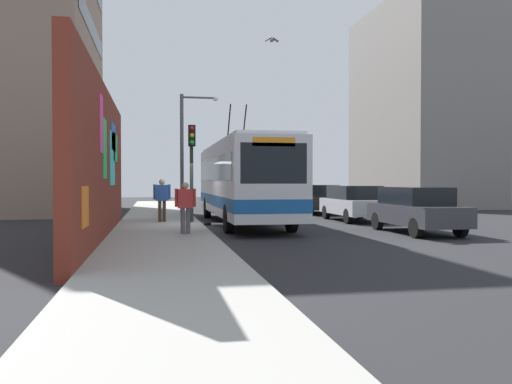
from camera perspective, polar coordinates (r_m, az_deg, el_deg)
ground_plane at (r=20.74m, az=-5.74°, el=-3.78°), size 80.00×80.00×0.00m
sidewalk_slab at (r=20.66m, az=-10.18°, el=-3.60°), size 48.00×3.20×0.15m
graffiti_wall at (r=16.63m, az=-16.11°, el=2.89°), size 13.89×0.32×4.58m
building_far_left at (r=34.62m, az=-23.51°, el=13.96°), size 13.44×7.59×19.03m
building_far_right at (r=40.82m, az=17.01°, el=8.70°), size 12.14×6.22×14.36m
city_bus at (r=22.22m, az=-1.42°, el=1.37°), size 11.90×2.50×5.14m
parked_car_dark_gray at (r=19.14m, az=16.64°, el=-1.73°), size 4.47×1.75×1.58m
parked_car_silver at (r=24.37m, az=10.44°, el=-1.09°), size 4.41×1.91×1.58m
parked_car_black at (r=29.66m, az=6.52°, el=-0.68°), size 4.66×1.93×1.58m
parked_car_champagne at (r=35.46m, az=3.64°, el=-0.38°), size 4.12×1.93×1.58m
pedestrian_midblock at (r=21.79m, az=-9.98°, el=-0.48°), size 0.23×0.69×1.72m
pedestrian_at_curb at (r=16.76m, az=-7.53°, el=-1.24°), size 0.22×0.65×1.60m
traffic_light at (r=21.39m, az=-6.86°, el=3.80°), size 0.49×0.28×3.88m
street_lamp at (r=27.22m, az=-7.40°, el=5.08°), size 0.44×1.94×6.00m
flying_pigeons at (r=21.99m, az=1.71°, el=15.86°), size 0.32×0.53×0.17m
curbside_puddle at (r=22.26m, az=-4.53°, el=-3.43°), size 1.30×1.30×0.00m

